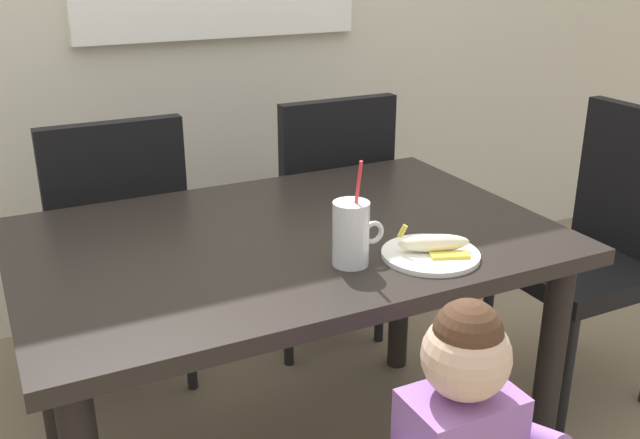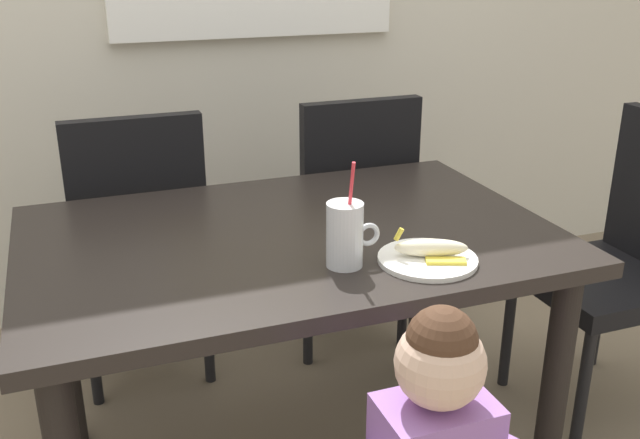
{
  "view_description": "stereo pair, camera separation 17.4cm",
  "coord_description": "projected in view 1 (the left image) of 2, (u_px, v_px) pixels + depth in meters",
  "views": [
    {
      "loc": [
        -0.67,
        -1.54,
        1.44
      ],
      "look_at": [
        0.05,
        -0.09,
        0.81
      ],
      "focal_mm": 40.33,
      "sensor_mm": 36.0,
      "label": 1
    },
    {
      "loc": [
        -0.51,
        -1.61,
        1.44
      ],
      "look_at": [
        0.05,
        -0.09,
        0.81
      ],
      "focal_mm": 40.33,
      "sensor_mm": 36.0,
      "label": 2
    }
  ],
  "objects": [
    {
      "name": "dining_chair_far",
      "position": [
        600.0,
        239.0,
        2.33
      ],
      "size": [
        0.44,
        0.44,
        0.96
      ],
      "rotation": [
        0.0,
        0.0,
        -1.57
      ],
      "color": "black",
      "rests_on": "ground"
    },
    {
      "name": "dining_chair_left",
      "position": [
        115.0,
        242.0,
        2.31
      ],
      "size": [
        0.44,
        0.44,
        0.96
      ],
      "rotation": [
        0.0,
        0.0,
        3.14
      ],
      "color": "black",
      "rests_on": "ground"
    },
    {
      "name": "milk_cup",
      "position": [
        351.0,
        237.0,
        1.62
      ],
      "size": [
        0.13,
        0.08,
        0.25
      ],
      "color": "silver",
      "rests_on": "dining_table"
    },
    {
      "name": "snack_plate",
      "position": [
        430.0,
        255.0,
        1.68
      ],
      "size": [
        0.23,
        0.23,
        0.01
      ],
      "primitive_type": "cylinder",
      "color": "white",
      "rests_on": "dining_table"
    },
    {
      "name": "peeled_banana",
      "position": [
        435.0,
        244.0,
        1.67
      ],
      "size": [
        0.17,
        0.13,
        0.07
      ],
      "rotation": [
        0.0,
        0.0,
        -0.37
      ],
      "color": "#F4EAC6",
      "rests_on": "snack_plate"
    },
    {
      "name": "dining_table",
      "position": [
        288.0,
        272.0,
        1.85
      ],
      "size": [
        1.33,
        0.88,
        0.75
      ],
      "color": "black",
      "rests_on": "ground"
    },
    {
      "name": "dining_chair_right",
      "position": [
        323.0,
        208.0,
        2.6
      ],
      "size": [
        0.44,
        0.44,
        0.96
      ],
      "rotation": [
        0.0,
        0.0,
        3.14
      ],
      "color": "black",
      "rests_on": "ground"
    }
  ]
}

